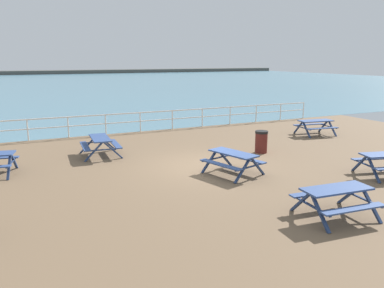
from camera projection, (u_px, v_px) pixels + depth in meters
name	position (u px, v px, depth m)	size (l,w,h in m)	color
ground_plane	(203.00, 169.00, 14.48)	(30.00, 24.00, 0.20)	brown
sea_band	(54.00, 84.00, 61.06)	(142.00, 90.00, 0.01)	teal
distant_shoreline	(36.00, 74.00, 99.05)	(142.00, 6.00, 1.80)	#4C4C47
seaward_railing	(140.00, 118.00, 21.14)	(23.07, 0.07, 1.08)	white
picnic_table_near_left	(233.00, 158.00, 13.37)	(1.94, 2.15, 0.80)	#334C84
picnic_table_mid_centre	(336.00, 195.00, 9.71)	(1.92, 1.67, 0.80)	#334C84
picnic_table_far_left	(316.00, 124.00, 20.29)	(1.99, 1.76, 0.80)	#334C84
picnic_table_corner	(100.00, 142.00, 15.91)	(1.64, 1.89, 0.80)	#334C84
litter_bin	(261.00, 142.00, 16.42)	(0.55, 0.55, 0.95)	#591E19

